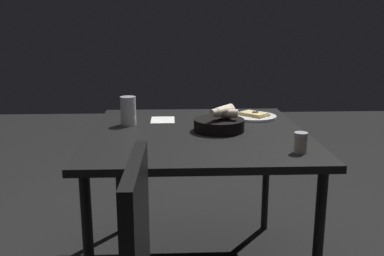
{
  "coord_description": "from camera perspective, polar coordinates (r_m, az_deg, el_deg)",
  "views": [
    {
      "loc": [
        1.95,
        -0.11,
        1.22
      ],
      "look_at": [
        0.04,
        -0.03,
        0.76
      ],
      "focal_mm": 40.63,
      "sensor_mm": 36.0,
      "label": 1
    }
  ],
  "objects": [
    {
      "name": "dining_table",
      "position": [
        2.02,
        0.76,
        -2.09
      ],
      "size": [
        1.05,
        0.99,
        0.73
      ],
      "color": "black",
      "rests_on": "ground"
    },
    {
      "name": "beer_glass",
      "position": [
        2.14,
        -8.36,
        2.03
      ],
      "size": [
        0.08,
        0.08,
        0.14
      ],
      "color": "silver",
      "rests_on": "dining_table"
    },
    {
      "name": "bread_basket",
      "position": [
        2.0,
        3.67,
        0.63
      ],
      "size": [
        0.23,
        0.23,
        0.12
      ],
      "color": "black",
      "rests_on": "dining_table"
    },
    {
      "name": "pizza_plate",
      "position": [
        2.31,
        8.11,
        1.56
      ],
      "size": [
        0.24,
        0.24,
        0.04
      ],
      "color": "white",
      "rests_on": "dining_table"
    },
    {
      "name": "napkin",
      "position": [
        2.23,
        -3.85,
        1.04
      ],
      "size": [
        0.16,
        0.12,
        0.0
      ],
      "color": "white",
      "rests_on": "dining_table"
    },
    {
      "name": "pepper_shaker",
      "position": [
        1.72,
        14.06,
        -2.01
      ],
      "size": [
        0.05,
        0.05,
        0.08
      ],
      "color": "#BFB299",
      "rests_on": "dining_table"
    }
  ]
}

